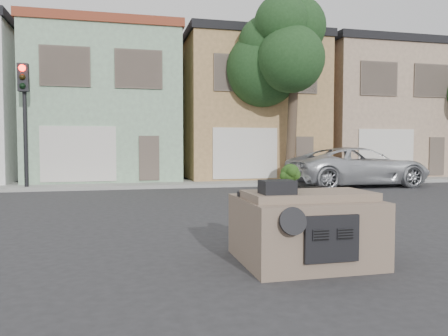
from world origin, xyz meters
name	(u,v)px	position (x,y,z in m)	size (l,w,h in m)	color
ground_plane	(249,227)	(0.00, 0.00, 0.00)	(120.00, 120.00, 0.00)	#303033
sidewalk	(183,183)	(0.00, 10.50, 0.07)	(40.00, 3.00, 0.15)	gray
townhouse_mint	(106,108)	(-3.50, 14.50, 3.77)	(7.20, 8.20, 7.55)	#8EB391
townhouse_tan	(243,111)	(4.00, 14.50, 3.77)	(7.20, 8.20, 7.55)	#AB8453
townhouse_beige	(363,113)	(11.50, 14.50, 3.77)	(7.20, 8.20, 7.55)	tan
silver_pickup	(358,186)	(7.50, 8.13, 0.00)	(2.88, 6.24, 1.74)	silver
traffic_signal	(25,127)	(-6.50, 9.50, 2.55)	(0.40, 0.40, 5.10)	black
tree_near	(292,93)	(5.00, 9.80, 4.25)	(4.40, 4.00, 8.50)	#1E401D
car_dashboard	(304,226)	(0.00, -3.00, 0.56)	(2.00, 1.80, 1.12)	#776352
instrument_hump	(277,187)	(-0.58, -3.35, 1.22)	(0.48, 0.38, 0.20)	black
wiper_arm	(311,187)	(0.28, -2.62, 1.13)	(0.70, 0.03, 0.02)	black
broccoli	(290,177)	(-0.18, -2.87, 1.33)	(0.35, 0.35, 0.43)	#1D3811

